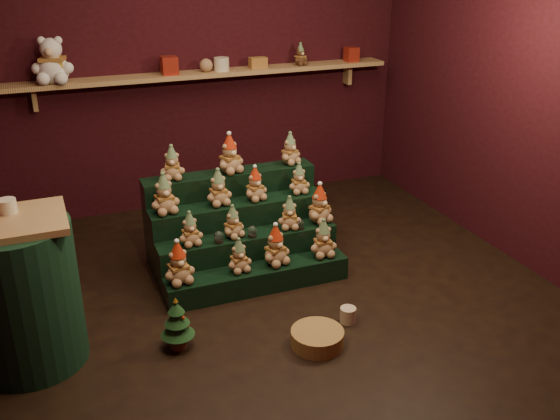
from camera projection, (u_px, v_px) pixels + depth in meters
name	position (u px, v px, depth m)	size (l,w,h in m)	color
ground	(281.00, 294.00, 4.64)	(4.00, 4.00, 0.00)	black
back_wall	(200.00, 60.00, 5.84)	(4.00, 0.10, 2.80)	black
front_wall	(482.00, 234.00, 2.34)	(4.00, 0.10, 2.80)	black
right_wall	(529.00, 85.00, 4.78)	(0.10, 4.00, 2.80)	black
back_shelf	(206.00, 74.00, 5.73)	(3.60, 0.26, 0.24)	tan
riser_tier_front	(258.00, 278.00, 4.67)	(1.40, 0.22, 0.18)	black
riser_tier_midfront	(248.00, 255.00, 4.82)	(1.40, 0.22, 0.36)	black
riser_tier_midback	(239.00, 233.00, 4.98)	(1.40, 0.22, 0.54)	black
riser_tier_back	(231.00, 213.00, 5.13)	(1.40, 0.22, 0.72)	black
teddy_0	(178.00, 263.00, 4.38)	(0.22, 0.20, 0.31)	#A77B5D
teddy_1	(239.00, 255.00, 4.54)	(0.18, 0.16, 0.26)	#A77B5D
teddy_2	(276.00, 245.00, 4.64)	(0.22, 0.20, 0.31)	#A77B5D
teddy_3	(323.00, 238.00, 4.76)	(0.21, 0.19, 0.30)	#A77B5D
teddy_4	(190.00, 229.00, 4.54)	(0.18, 0.16, 0.26)	#A77B5D
teddy_5	(233.00, 222.00, 4.66)	(0.18, 0.16, 0.25)	#A77B5D
teddy_6	(289.00, 213.00, 4.81)	(0.18, 0.16, 0.26)	#A77B5D
teddy_7	(319.00, 204.00, 4.90)	(0.22, 0.20, 0.31)	#A77B5D
teddy_8	(164.00, 194.00, 4.62)	(0.22, 0.20, 0.31)	#A77B5D
teddy_9	(218.00, 187.00, 4.77)	(0.20, 0.18, 0.28)	#A77B5D
teddy_10	(255.00, 184.00, 4.87)	(0.19, 0.17, 0.27)	#A77B5D
teddy_11	(299.00, 178.00, 5.01)	(0.18, 0.16, 0.25)	#A77B5D
teddy_12	(172.00, 163.00, 4.78)	(0.19, 0.17, 0.27)	#A77B5D
teddy_13	(230.00, 154.00, 4.91)	(0.22, 0.20, 0.31)	#A77B5D
teddy_14	(290.00, 149.00, 5.12)	(0.19, 0.17, 0.26)	#A77B5D
snow_globe_a	(219.00, 237.00, 4.60)	(0.07, 0.07, 0.09)	black
snow_globe_b	(252.00, 232.00, 4.69)	(0.07, 0.07, 0.09)	black
snow_globe_c	(300.00, 224.00, 4.82)	(0.06, 0.06, 0.08)	black
side_table	(22.00, 293.00, 3.73)	(0.67, 0.67, 0.96)	tan
table_ornament	(7.00, 206.00, 3.60)	(0.11, 0.11, 0.08)	beige
mini_christmas_tree	(177.00, 323.00, 3.96)	(0.22, 0.22, 0.37)	#4B2A1B
mug_left	(305.00, 342.00, 3.99)	(0.11, 0.11, 0.11)	beige
mug_right	(348.00, 315.00, 4.28)	(0.11, 0.11, 0.11)	beige
wicker_basket	(317.00, 338.00, 4.03)	(0.35, 0.35, 0.11)	#AC8645
white_bear	(52.00, 54.00, 5.15)	(0.34, 0.31, 0.48)	white
brown_bear	(300.00, 54.00, 5.97)	(0.15, 0.13, 0.21)	#4B3019
gift_tin_red_a	(169.00, 65.00, 5.55)	(0.14, 0.14, 0.16)	maroon
gift_tin_cream	(222.00, 64.00, 5.73)	(0.14, 0.14, 0.12)	beige
gift_tin_red_b	(351.00, 54.00, 6.18)	(0.12, 0.12, 0.14)	maroon
shelf_plush_ball	(206.00, 65.00, 5.68)	(0.12, 0.12, 0.12)	#A77B5D
scarf_gift_box	(258.00, 63.00, 5.85)	(0.16, 0.10, 0.10)	orange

